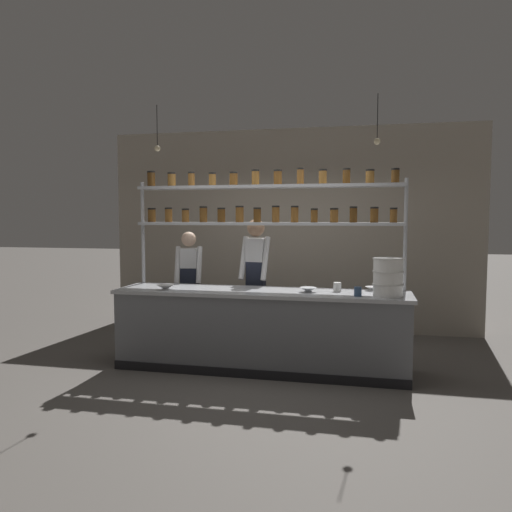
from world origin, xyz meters
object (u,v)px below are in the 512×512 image
object	(u,v)px
chef_left	(189,282)
chef_center	(256,276)
prep_bowl_near_left	(166,287)
serving_cup_by_board	(337,287)
serving_cup_front	(358,292)
prep_bowl_center_back	(373,289)
spice_shelf_unit	(265,208)
container_stack	(388,277)
prep_bowl_center_front	(308,290)

from	to	relation	value
chef_left	chef_center	bearing A→B (deg)	-21.23
prep_bowl_near_left	serving_cup_by_board	world-z (taller)	serving_cup_by_board
chef_left	serving_cup_front	size ratio (longest dim) A/B	15.50
prep_bowl_near_left	chef_left	bearing A→B (deg)	93.25
serving_cup_by_board	chef_center	bearing A→B (deg)	155.08
chef_left	prep_bowl_center_back	distance (m)	2.46
chef_left	serving_cup_front	xyz separation A→B (m)	(2.25, -0.96, 0.08)
prep_bowl_center_back	serving_cup_front	xyz separation A→B (m)	(-0.16, -0.46, 0.03)
chef_center	chef_left	bearing A→B (deg)	175.81
spice_shelf_unit	container_stack	bearing A→B (deg)	-18.31
chef_center	prep_bowl_center_back	world-z (taller)	chef_center
chef_left	prep_bowl_center_front	distance (m)	1.86
chef_center	prep_bowl_center_front	bearing A→B (deg)	-33.45
chef_left	serving_cup_by_board	distance (m)	2.12
prep_bowl_center_front	serving_cup_front	world-z (taller)	serving_cup_front
container_stack	serving_cup_by_board	size ratio (longest dim) A/B	3.94
serving_cup_by_board	chef_left	bearing A→B (deg)	161.85
prep_bowl_near_left	serving_cup_by_board	xyz separation A→B (m)	(1.96, 0.28, 0.02)
spice_shelf_unit	prep_bowl_center_front	size ratio (longest dim) A/B	16.76
chef_center	container_stack	size ratio (longest dim) A/B	4.23
serving_cup_front	serving_cup_by_board	distance (m)	0.38
spice_shelf_unit	chef_center	world-z (taller)	spice_shelf_unit
spice_shelf_unit	prep_bowl_center_back	size ratio (longest dim) A/B	19.15
chef_center	prep_bowl_center_back	distance (m)	1.49
chef_left	container_stack	bearing A→B (deg)	-30.71
chef_left	prep_bowl_center_front	size ratio (longest dim) A/B	8.06
chef_center	container_stack	world-z (taller)	chef_center
prep_bowl_center_front	serving_cup_by_board	world-z (taller)	serving_cup_by_board
spice_shelf_unit	serving_cup_front	distance (m)	1.52
container_stack	serving_cup_front	xyz separation A→B (m)	(-0.31, -0.05, -0.16)
container_stack	spice_shelf_unit	bearing A→B (deg)	161.69
prep_bowl_center_front	prep_bowl_center_back	xyz separation A→B (m)	(0.71, 0.27, -0.00)
chef_center	prep_bowl_center_front	xyz separation A→B (m)	(0.74, -0.60, -0.06)
container_stack	serving_cup_front	size ratio (longest dim) A/B	4.07
chef_left	chef_center	world-z (taller)	chef_center
prep_bowl_near_left	prep_bowl_center_front	distance (m)	1.65
chef_center	serving_cup_front	size ratio (longest dim) A/B	17.18
spice_shelf_unit	chef_left	distance (m)	1.56
spice_shelf_unit	chef_left	bearing A→B (deg)	158.94
container_stack	prep_bowl_near_left	xyz separation A→B (m)	(-2.50, -0.03, -0.18)
prep_bowl_near_left	prep_bowl_center_front	xyz separation A→B (m)	(1.64, 0.16, -0.00)
spice_shelf_unit	container_stack	xyz separation A→B (m)	(1.42, -0.47, -0.75)
chef_center	serving_cup_front	world-z (taller)	chef_center
spice_shelf_unit	serving_cup_front	bearing A→B (deg)	-25.09
container_stack	serving_cup_front	bearing A→B (deg)	-170.77
prep_bowl_center_front	serving_cup_front	size ratio (longest dim) A/B	1.92
prep_bowl_center_front	serving_cup_by_board	distance (m)	0.34
chef_center	prep_bowl_near_left	bearing A→B (deg)	-133.94
chef_left	prep_bowl_center_back	bearing A→B (deg)	-22.91
prep_bowl_center_back	serving_cup_front	size ratio (longest dim) A/B	1.68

